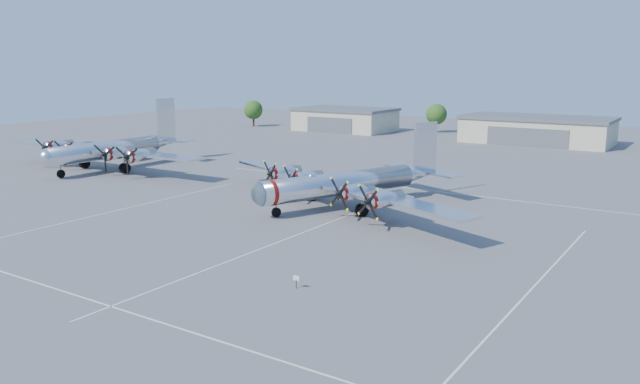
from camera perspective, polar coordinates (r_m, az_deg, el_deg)
The scene contains 9 objects.
ground at distance 58.65m, azimuth -1.48°, elevation -3.71°, with size 260.00×260.00×0.00m, color #5D5D60.
parking_lines at distance 57.27m, azimuth -2.48°, elevation -4.08°, with size 60.00×50.08×0.01m.
hangar_west at distance 150.43m, azimuth 2.30°, elevation 6.67°, with size 22.60×14.60×5.40m.
hangar_center at distance 133.00m, azimuth 19.21°, elevation 5.40°, with size 28.60×14.60×5.40m.
tree_far_west at distance 161.51m, azimuth -6.12°, elevation 7.48°, with size 4.80×4.80×6.64m.
tree_west at distance 148.41m, azimuth 10.61°, elevation 7.00°, with size 4.80×4.80×6.64m.
main_bomber_b29 at distance 69.68m, azimuth 2.59°, elevation -1.26°, with size 39.56×27.06×8.75m, color silver, non-canonical shape.
bomber_west at distance 99.44m, azimuth -18.38°, elevation 2.02°, with size 38.25×27.08×10.10m, color silver, non-canonical shape.
info_placard at distance 44.15m, azimuth -2.19°, elevation -7.99°, with size 0.49×0.06×0.93m.
Camera 1 is at (32.38, -46.42, 15.39)m, focal length 35.00 mm.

